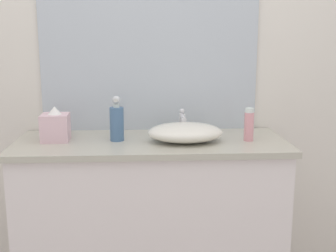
{
  "coord_description": "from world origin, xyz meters",
  "views": [
    {
      "loc": [
        -0.06,
        -1.74,
        1.38
      ],
      "look_at": [
        0.06,
        0.4,
        0.93
      ],
      "focal_mm": 45.79,
      "sensor_mm": 36.0,
      "label": 1
    }
  ],
  "objects_px": {
    "lotion_bottle": "(249,125)",
    "tissue_box": "(55,126)",
    "soap_dispenser": "(117,122)",
    "sink_basin": "(185,132)"
  },
  "relations": [
    {
      "from": "sink_basin",
      "to": "lotion_bottle",
      "type": "bearing_deg",
      "value": 0.51
    },
    {
      "from": "soap_dispenser",
      "to": "lotion_bottle",
      "type": "xyz_separation_m",
      "value": [
        0.68,
        -0.04,
        -0.02
      ]
    },
    {
      "from": "sink_basin",
      "to": "lotion_bottle",
      "type": "relative_size",
      "value": 2.25
    },
    {
      "from": "soap_dispenser",
      "to": "lotion_bottle",
      "type": "bearing_deg",
      "value": -3.28
    },
    {
      "from": "soap_dispenser",
      "to": "tissue_box",
      "type": "xyz_separation_m",
      "value": [
        -0.32,
        0.01,
        -0.02
      ]
    },
    {
      "from": "lotion_bottle",
      "to": "tissue_box",
      "type": "height_order",
      "value": "tissue_box"
    },
    {
      "from": "sink_basin",
      "to": "soap_dispenser",
      "type": "bearing_deg",
      "value": 173.16
    },
    {
      "from": "lotion_bottle",
      "to": "soap_dispenser",
      "type": "bearing_deg",
      "value": 176.72
    },
    {
      "from": "sink_basin",
      "to": "tissue_box",
      "type": "xyz_separation_m",
      "value": [
        -0.66,
        0.06,
        0.03
      ]
    },
    {
      "from": "soap_dispenser",
      "to": "lotion_bottle",
      "type": "relative_size",
      "value": 1.36
    }
  ]
}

